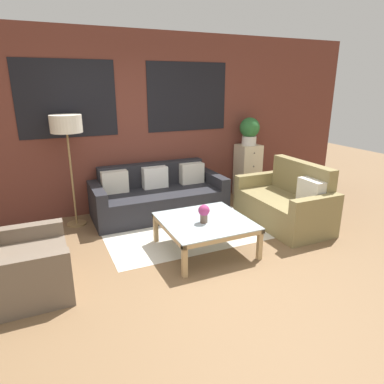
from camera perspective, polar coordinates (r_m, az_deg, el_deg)
The scene contains 11 objects.
ground_plane at distance 3.88m, azimuth 0.74°, elevation -13.69°, with size 16.00×16.00×0.00m, color brown.
wall_back_brick at distance 5.65m, azimuth -9.93°, elevation 11.20°, with size 8.40×0.09×2.80m.
rug at distance 4.94m, azimuth -1.22°, elevation -6.43°, with size 2.25×1.49×0.00m.
couch_dark at distance 5.50m, azimuth -5.61°, elevation -0.80°, with size 2.08×0.88×0.78m.
settee_vintage at distance 5.27m, azimuth 15.39°, elevation -1.91°, with size 0.80×1.46×0.92m.
armchair_corner at distance 3.87m, azimuth -26.46°, elevation -11.10°, with size 0.80×0.93×0.84m.
coffee_table at distance 4.26m, azimuth 2.19°, elevation -5.35°, with size 1.05×1.05×0.40m.
floor_lamp at distance 5.09m, azimuth -20.19°, elevation 9.89°, with size 0.43×0.43×1.61m.
drawer_cabinet at distance 6.42m, azimuth 9.23°, elevation 3.55°, with size 0.40×0.39×0.96m.
potted_plant at distance 6.28m, azimuth 9.57°, elevation 10.15°, with size 0.36×0.36×0.49m.
flower_vase at distance 4.13m, azimuth 2.00°, elevation -3.41°, with size 0.14×0.14×0.23m.
Camera 1 is at (-1.41, -3.00, 2.02)m, focal length 32.00 mm.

